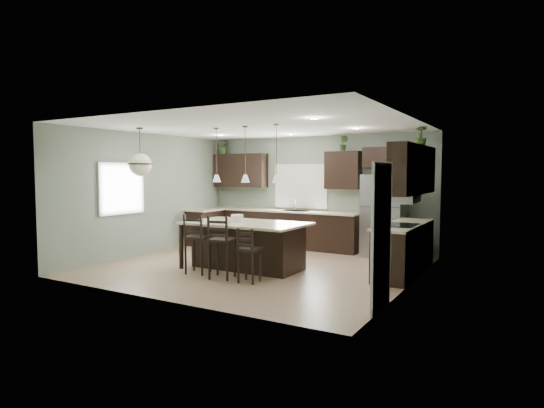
{
  "coord_description": "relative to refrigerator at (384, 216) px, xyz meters",
  "views": [
    {
      "loc": [
        4.79,
        -7.67,
        1.9
      ],
      "look_at": [
        0.1,
        0.4,
        1.25
      ],
      "focal_mm": 30.0,
      "sensor_mm": 36.0,
      "label": 1
    }
  ],
  "objects": [
    {
      "name": "ground",
      "position": [
        -1.87,
        -2.36,
        -0.93
      ],
      "size": [
        6.0,
        6.0,
        0.0
      ],
      "primitive_type": "plane",
      "color": "#9E8466",
      "rests_on": "ground"
    },
    {
      "name": "pantry_door",
      "position": [
        1.1,
        -3.91,
        0.09
      ],
      "size": [
        0.04,
        0.82,
        2.04
      ],
      "primitive_type": "cube",
      "color": "white",
      "rests_on": "ground"
    },
    {
      "name": "window_back",
      "position": [
        -2.27,
        0.37,
        0.62
      ],
      "size": [
        1.35,
        0.02,
        1.0
      ],
      "primitive_type": "cube",
      "color": "white",
      "rests_on": "room_shell"
    },
    {
      "name": "window_left",
      "position": [
        -4.86,
        -3.16,
        0.62
      ],
      "size": [
        0.02,
        1.1,
        1.0
      ],
      "primitive_type": "cube",
      "color": "white",
      "rests_on": "room_shell"
    },
    {
      "name": "left_return_cabs",
      "position": [
        -4.57,
        -0.66,
        -0.48
      ],
      "size": [
        0.6,
        0.9,
        0.9
      ],
      "primitive_type": "cube",
      "color": "black",
      "rests_on": "ground"
    },
    {
      "name": "left_return_countertop",
      "position": [
        -4.55,
        -0.66,
        -0.01
      ],
      "size": [
        0.66,
        0.96,
        0.04
      ],
      "primitive_type": "cube",
      "color": "beige",
      "rests_on": "left_return_cabs"
    },
    {
      "name": "back_lower_cabs",
      "position": [
        -2.72,
        0.09,
        -0.48
      ],
      "size": [
        4.2,
        0.6,
        0.9
      ],
      "primitive_type": "cube",
      "color": "black",
      "rests_on": "ground"
    },
    {
      "name": "back_countertop",
      "position": [
        -2.72,
        0.07,
        -0.01
      ],
      "size": [
        4.2,
        0.66,
        0.04
      ],
      "primitive_type": "cube",
      "color": "beige",
      "rests_on": "back_lower_cabs"
    },
    {
      "name": "sink_inset",
      "position": [
        -2.27,
        0.07,
        0.01
      ],
      "size": [
        0.7,
        0.45,
        0.01
      ],
      "primitive_type": "cube",
      "color": "gray",
      "rests_on": "back_countertop"
    },
    {
      "name": "faucet",
      "position": [
        -2.27,
        0.04,
        0.16
      ],
      "size": [
        0.02,
        0.02,
        0.28
      ],
      "primitive_type": "cylinder",
      "color": "silver",
      "rests_on": "back_countertop"
    },
    {
      "name": "back_upper_left",
      "position": [
        -4.02,
        0.22,
        1.02
      ],
      "size": [
        1.55,
        0.34,
        0.9
      ],
      "primitive_type": "cube",
      "color": "black",
      "rests_on": "room_shell"
    },
    {
      "name": "back_upper_right",
      "position": [
        -1.07,
        0.22,
        1.02
      ],
      "size": [
        0.85,
        0.34,
        0.9
      ],
      "primitive_type": "cube",
      "color": "black",
      "rests_on": "room_shell"
    },
    {
      "name": "fridge_header",
      "position": [
        -0.02,
        0.22,
        1.32
      ],
      "size": [
        1.05,
        0.34,
        0.45
      ],
      "primitive_type": "cube",
      "color": "black",
      "rests_on": "room_shell"
    },
    {
      "name": "right_lower_cabs",
      "position": [
        0.83,
        -1.49,
        -0.48
      ],
      "size": [
        0.6,
        2.35,
        0.9
      ],
      "primitive_type": "cube",
      "color": "black",
      "rests_on": "ground"
    },
    {
      "name": "right_countertop",
      "position": [
        0.81,
        -1.49,
        -0.01
      ],
      "size": [
        0.66,
        2.35,
        0.04
      ],
      "primitive_type": "cube",
      "color": "beige",
      "rests_on": "right_lower_cabs"
    },
    {
      "name": "cooktop",
      "position": [
        0.81,
        -1.76,
        0.02
      ],
      "size": [
        0.58,
        0.75,
        0.02
      ],
      "primitive_type": "cube",
      "color": "black",
      "rests_on": "right_countertop"
    },
    {
      "name": "wall_oven_front",
      "position": [
        0.52,
        -1.76,
        -0.48
      ],
      "size": [
        0.01,
        0.72,
        0.6
      ],
      "primitive_type": "cube",
      "color": "gray",
      "rests_on": "right_lower_cabs"
    },
    {
      "name": "right_upper_cabs",
      "position": [
        0.96,
        -1.49,
        1.02
      ],
      "size": [
        0.34,
        2.35,
        0.9
      ],
      "primitive_type": "cube",
      "color": "black",
      "rests_on": "room_shell"
    },
    {
      "name": "microwave",
      "position": [
        0.91,
        -1.76,
        0.62
      ],
      "size": [
        0.4,
        0.75,
        0.4
      ],
      "primitive_type": "cube",
      "color": "gray",
      "rests_on": "right_upper_cabs"
    },
    {
      "name": "refrigerator",
      "position": [
        0.0,
        0.0,
        0.0
      ],
      "size": [
        0.9,
        0.74,
        1.85
      ],
      "primitive_type": "cube",
      "color": "gray",
      "rests_on": "ground"
    },
    {
      "name": "kitchen_island",
      "position": [
        -1.98,
        -2.65,
        -0.46
      ],
      "size": [
        2.4,
        1.38,
        0.92
      ],
      "primitive_type": "cube",
      "rotation": [
        0.0,
        0.0,
        -0.01
      ],
      "color": "black",
      "rests_on": "ground"
    },
    {
      "name": "serving_dish",
      "position": [
        -2.18,
        -2.65,
        0.07
      ],
      "size": [
        0.24,
        0.24,
        0.14
      ],
      "primitive_type": "cylinder",
      "color": "silver",
      "rests_on": "kitchen_island"
    },
    {
      "name": "bar_stool_left",
      "position": [
        -2.53,
        -3.43,
        -0.36
      ],
      "size": [
        0.5,
        0.5,
        1.13
      ],
      "primitive_type": "cube",
      "rotation": [
        0.0,
        0.0,
        0.22
      ],
      "color": "black",
      "rests_on": "ground"
    },
    {
      "name": "bar_stool_center",
      "position": [
        -1.89,
        -3.53,
        -0.35
      ],
      "size": [
        0.5,
        0.5,
        1.14
      ],
      "primitive_type": "cube",
      "rotation": [
        0.0,
        0.0,
        0.22
      ],
      "color": "black",
      "rests_on": "ground"
    },
    {
      "name": "bar_stool_right",
      "position": [
        -1.3,
        -3.55,
        -0.45
      ],
      "size": [
        0.38,
        0.38,
        0.96
      ],
      "primitive_type": "cube",
      "rotation": [
        0.0,
        0.0,
        0.08
      ],
      "color": "black",
      "rests_on": "ground"
    },
    {
      "name": "pendant_left",
      "position": [
        -2.68,
        -2.64,
        1.32
      ],
      "size": [
        0.17,
        0.17,
        1.1
      ],
      "primitive_type": null,
      "color": "silver",
      "rests_on": "room_shell"
    },
    {
      "name": "pendant_center",
      "position": [
        -1.98,
        -2.65,
        1.32
      ],
      "size": [
        0.17,
        0.17,
        1.1
      ],
      "primitive_type": null,
      "color": "white",
      "rests_on": "room_shell"
    },
    {
      "name": "pendant_right",
      "position": [
        -1.28,
        -2.65,
        1.32
      ],
      "size": [
        0.17,
        0.17,
        1.1
      ],
      "primitive_type": null,
      "color": "silver",
      "rests_on": "room_shell"
    },
    {
      "name": "chandelier",
      "position": [
        -4.01,
        -3.41,
        1.39
      ],
      "size": [
        0.5,
        0.5,
        0.98
      ],
      "primitive_type": null,
      "color": "#F2EFC6",
      "rests_on": "room_shell"
    },
    {
      "name": "plant_back_left",
      "position": [
        -4.54,
        0.19,
        1.67
      ],
      "size": [
        0.39,
        0.36,
        0.39
      ],
      "primitive_type": "imported",
      "rotation": [
        0.0,
        0.0,
        0.17
      ],
      "color": "#375625",
      "rests_on": "back_upper_left"
    },
    {
      "name": "plant_back_right",
      "position": [
        -1.05,
        0.19,
        1.66
      ],
      "size": [
        0.22,
        0.19,
        0.37
      ],
      "primitive_type": "imported",
      "rotation": [
        0.0,
        0.0,
        -0.12
      ],
      "color": "#2F4C21",
      "rests_on": "back_upper_right"
    },
    {
      "name": "plant_right_wall",
      "position": [
        0.93,
        -0.79,
        1.69
      ],
      "size": [
        0.26,
        0.26,
        0.43
      ],
      "primitive_type": "imported",
      "rotation": [
        0.0,
        0.0,
        -0.08
      ],
      "color": "#2F481F",
      "rests_on": "right_upper_cabs"
    },
    {
      "name": "room_shell",
      "position": [
        -1.87,
        -2.36,
        0.77
      ],
      "size": [
        6.0,
        6.0,
        6.0
      ],
      "color": "slate",
      "rests_on": "ground"
    }
  ]
}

